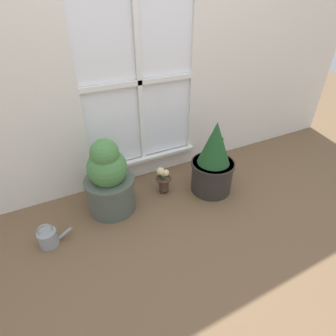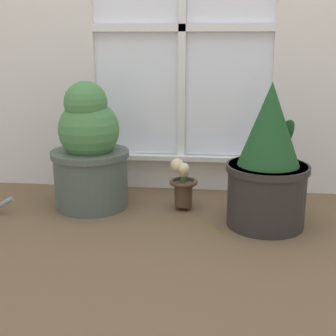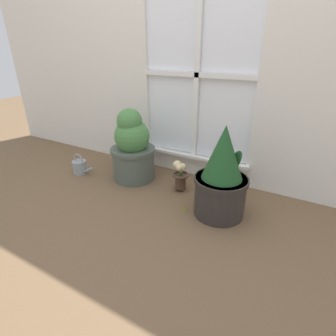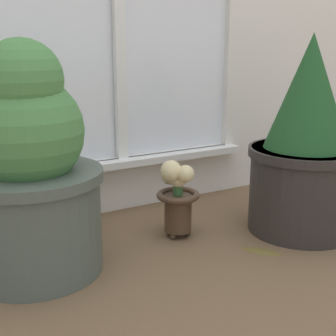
% 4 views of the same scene
% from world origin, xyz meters
% --- Properties ---
extents(ground_plane, '(10.00, 10.00, 0.00)m').
position_xyz_m(ground_plane, '(0.00, 0.00, 0.00)').
color(ground_plane, brown).
extents(potted_plant_left, '(0.36, 0.36, 0.58)m').
position_xyz_m(potted_plant_left, '(-0.39, 0.27, 0.26)').
color(potted_plant_left, '#4C564C').
rests_on(potted_plant_left, ground_plane).
extents(potted_plant_right, '(0.34, 0.34, 0.60)m').
position_xyz_m(potted_plant_right, '(0.40, 0.13, 0.26)').
color(potted_plant_right, '#2D2826').
rests_on(potted_plant_right, ground_plane).
extents(flower_vase, '(0.13, 0.13, 0.24)m').
position_xyz_m(flower_vase, '(0.03, 0.28, 0.13)').
color(flower_vase, '#473323').
rests_on(flower_vase, ground_plane).
extents(fallen_leaf, '(0.10, 0.11, 0.01)m').
position_xyz_m(fallen_leaf, '(0.18, 0.06, 0.00)').
color(fallen_leaf, brown).
rests_on(fallen_leaf, ground_plane).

